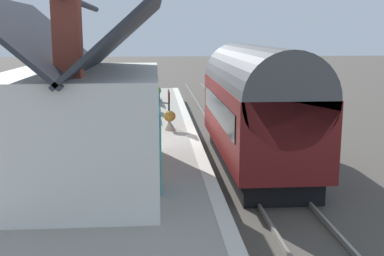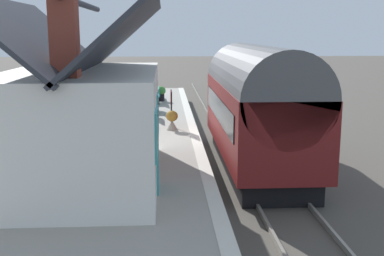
{
  "view_description": "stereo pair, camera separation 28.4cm",
  "coord_description": "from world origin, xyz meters",
  "views": [
    {
      "loc": [
        -18.01,
        2.61,
        4.74
      ],
      "look_at": [
        -3.61,
        1.5,
        1.85
      ],
      "focal_mm": 44.73,
      "sensor_mm": 36.0,
      "label": 1
    },
    {
      "loc": [
        -18.03,
        2.32,
        4.74
      ],
      "look_at": [
        -3.61,
        1.5,
        1.85
      ],
      "focal_mm": 44.73,
      "sensor_mm": 36.0,
      "label": 2
    }
  ],
  "objects": [
    {
      "name": "bench_by_lamp",
      "position": [
        3.84,
        3.03,
        1.33
      ],
      "size": [
        1.41,
        0.46,
        0.88
      ],
      "color": "#26727F",
      "rests_on": "platform"
    },
    {
      "name": "planter_corner_building",
      "position": [
        1.04,
        2.05,
        1.24
      ],
      "size": [
        0.48,
        0.48,
        0.79
      ],
      "color": "gray",
      "rests_on": "platform"
    },
    {
      "name": "ground_plane",
      "position": [
        0.0,
        0.0,
        0.0
      ],
      "size": [
        160.0,
        160.0,
        0.0
      ],
      "primitive_type": "plane",
      "color": "#4C473F"
    },
    {
      "name": "planter_edge_far",
      "position": [
        2.14,
        3.76,
        1.29
      ],
      "size": [
        0.63,
        0.63,
        0.87
      ],
      "color": "teal",
      "rests_on": "platform"
    },
    {
      "name": "bench_platform_end",
      "position": [
        8.47,
        2.77,
        1.33
      ],
      "size": [
        1.41,
        0.48,
        0.88
      ],
      "color": "#26727F",
      "rests_on": "platform"
    },
    {
      "name": "planter_bench_left",
      "position": [
        4.95,
        4.61,
        1.29
      ],
      "size": [
        0.51,
        0.51,
        0.83
      ],
      "color": "teal",
      "rests_on": "platform"
    },
    {
      "name": "bench_mid_platform",
      "position": [
        10.81,
        2.91,
        1.33
      ],
      "size": [
        1.41,
        0.47,
        0.88
      ],
      "color": "#26727F",
      "rests_on": "platform"
    },
    {
      "name": "platform",
      "position": [
        0.0,
        3.83,
        0.43
      ],
      "size": [
        32.0,
        5.66,
        0.85
      ],
      "primitive_type": "cube",
      "color": "gray",
      "rests_on": "ground"
    },
    {
      "name": "rail_near",
      "position": [
        0.0,
        -1.62,
        0.07
      ],
      "size": [
        52.0,
        0.08,
        0.14
      ],
      "primitive_type": "cube",
      "color": "gray",
      "rests_on": "ground"
    },
    {
      "name": "station_sign_board",
      "position": [
        1.42,
        2.07,
        2.04
      ],
      "size": [
        0.96,
        0.06,
        1.57
      ],
      "color": "black",
      "rests_on": "platform"
    },
    {
      "name": "bench_near_building",
      "position": [
        5.66,
        2.84,
        1.33
      ],
      "size": [
        1.41,
        0.48,
        0.88
      ],
      "color": "#26727F",
      "rests_on": "platform"
    },
    {
      "name": "planter_bench_right",
      "position": [
        9.48,
        2.56,
        1.34
      ],
      "size": [
        0.56,
        0.56,
        0.91
      ],
      "color": "black",
      "rests_on": "platform"
    },
    {
      "name": "planter_by_door",
      "position": [
        4.07,
        5.83,
        1.32
      ],
      "size": [
        0.64,
        0.64,
        0.91
      ],
      "color": "gray",
      "rests_on": "platform"
    },
    {
      "name": "platform_edge_coping",
      "position": [
        0.0,
        1.18,
        0.86
      ],
      "size": [
        32.0,
        0.36,
        0.02
      ],
      "primitive_type": "cube",
      "color": "beige",
      "rests_on": "platform"
    },
    {
      "name": "rail_far",
      "position": [
        0.0,
        -0.18,
        0.07
      ],
      "size": [
        52.0,
        0.08,
        0.14
      ],
      "primitive_type": "cube",
      "color": "gray",
      "rests_on": "ground"
    },
    {
      "name": "train",
      "position": [
        -1.68,
        -0.9,
        2.22
      ],
      "size": [
        8.97,
        2.73,
        4.32
      ],
      "color": "black",
      "rests_on": "ground"
    },
    {
      "name": "station_building",
      "position": [
        -5.56,
        4.46,
        2.47
      ],
      "size": [
        6.96,
        4.09,
        5.59
      ],
      "color": "white",
      "rests_on": "platform"
    },
    {
      "name": "planter_under_sign",
      "position": [
        8.37,
        6.13,
        1.28
      ],
      "size": [
        0.47,
        0.47,
        0.81
      ],
      "color": "teal",
      "rests_on": "platform"
    }
  ]
}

